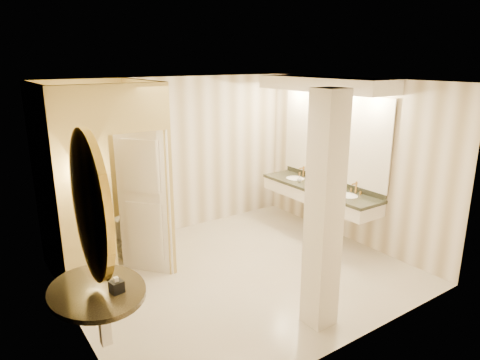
# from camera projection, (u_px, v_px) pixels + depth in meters

# --- Properties ---
(floor) EXTENTS (4.50, 4.50, 0.00)m
(floor) POSITION_uv_depth(u_px,v_px,m) (239.00, 272.00, 6.19)
(floor) COLOR beige
(floor) RESTS_ON ground
(ceiling) EXTENTS (4.50, 4.50, 0.00)m
(ceiling) POSITION_uv_depth(u_px,v_px,m) (239.00, 82.00, 5.45)
(ceiling) COLOR white
(ceiling) RESTS_ON wall_back
(wall_back) EXTENTS (4.50, 0.02, 2.70)m
(wall_back) POSITION_uv_depth(u_px,v_px,m) (174.00, 156.00, 7.41)
(wall_back) COLOR white
(wall_back) RESTS_ON floor
(wall_front) EXTENTS (4.50, 0.02, 2.70)m
(wall_front) POSITION_uv_depth(u_px,v_px,m) (353.00, 229.00, 4.24)
(wall_front) COLOR white
(wall_front) RESTS_ON floor
(wall_left) EXTENTS (0.02, 4.00, 2.70)m
(wall_left) POSITION_uv_depth(u_px,v_px,m) (67.00, 216.00, 4.59)
(wall_left) COLOR white
(wall_left) RESTS_ON floor
(wall_right) EXTENTS (0.02, 4.00, 2.70)m
(wall_right) POSITION_uv_depth(u_px,v_px,m) (351.00, 161.00, 7.05)
(wall_right) COLOR white
(wall_right) RESTS_ON floor
(toilet_closet) EXTENTS (1.50, 1.55, 2.70)m
(toilet_closet) POSITION_uv_depth(u_px,v_px,m) (133.00, 178.00, 5.95)
(toilet_closet) COLOR #EBD57B
(toilet_closet) RESTS_ON floor
(wall_sconce) EXTENTS (0.14, 0.14, 0.42)m
(wall_sconce) POSITION_uv_depth(u_px,v_px,m) (83.00, 169.00, 5.01)
(wall_sconce) COLOR #B5843A
(wall_sconce) RESTS_ON toilet_closet
(vanity) EXTENTS (0.75, 2.50, 2.09)m
(vanity) POSITION_uv_depth(u_px,v_px,m) (323.00, 143.00, 7.15)
(vanity) COLOR white
(vanity) RESTS_ON floor
(console_shelf) EXTENTS (1.11, 1.11, 2.00)m
(console_shelf) POSITION_uv_depth(u_px,v_px,m) (94.00, 242.00, 3.94)
(console_shelf) COLOR black
(console_shelf) RESTS_ON floor
(pillar) EXTENTS (0.31, 0.31, 2.70)m
(pillar) POSITION_uv_depth(u_px,v_px,m) (324.00, 214.00, 4.67)
(pillar) COLOR white
(pillar) RESTS_ON floor
(tissue_box) EXTENTS (0.13, 0.13, 0.11)m
(tissue_box) POSITION_uv_depth(u_px,v_px,m) (117.00, 287.00, 3.99)
(tissue_box) COLOR black
(tissue_box) RESTS_ON console_shelf
(toilet) EXTENTS (0.57, 0.78, 0.72)m
(toilet) POSITION_uv_depth(u_px,v_px,m) (117.00, 233.00, 6.69)
(toilet) COLOR white
(toilet) RESTS_ON floor
(soap_bottle_a) EXTENTS (0.08, 0.08, 0.14)m
(soap_bottle_a) POSITION_uv_depth(u_px,v_px,m) (324.00, 183.00, 7.27)
(soap_bottle_a) COLOR beige
(soap_bottle_a) RESTS_ON vanity
(soap_bottle_b) EXTENTS (0.11, 0.11, 0.11)m
(soap_bottle_b) POSITION_uv_depth(u_px,v_px,m) (299.00, 179.00, 7.57)
(soap_bottle_b) COLOR silver
(soap_bottle_b) RESTS_ON vanity
(soap_bottle_c) EXTENTS (0.11, 0.11, 0.22)m
(soap_bottle_c) POSITION_uv_depth(u_px,v_px,m) (310.00, 177.00, 7.45)
(soap_bottle_c) COLOR #C6B28C
(soap_bottle_c) RESTS_ON vanity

